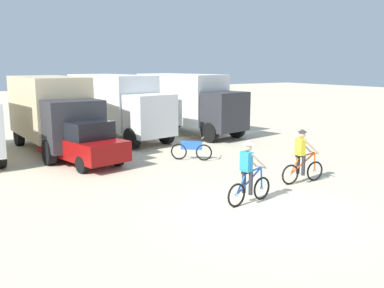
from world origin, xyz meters
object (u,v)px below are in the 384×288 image
at_px(cyclist_cowboy_hat, 302,158).
at_px(bicycle_spare, 191,151).
at_px(sedan_parked, 82,142).
at_px(cyclist_orange_shirt, 248,175).
at_px(box_truck_avon_van, 118,104).
at_px(box_truck_white_box, 188,101).
at_px(box_truck_tan_camper, 52,110).

xyz_separation_m(cyclist_cowboy_hat, bicycle_spare, (-1.25, 4.88, -0.45)).
height_order(cyclist_cowboy_hat, bicycle_spare, cyclist_cowboy_hat).
xyz_separation_m(sedan_parked, cyclist_orange_shirt, (2.39, -7.30, -0.04)).
bearing_deg(box_truck_avon_van, cyclist_orange_shirt, -95.18).
bearing_deg(box_truck_white_box, cyclist_orange_shirt, -114.02).
bearing_deg(box_truck_tan_camper, box_truck_avon_van, 19.10).
height_order(box_truck_tan_camper, box_truck_white_box, same).
height_order(box_truck_avon_van, sedan_parked, box_truck_avon_van).
bearing_deg(box_truck_tan_camper, cyclist_cowboy_hat, -60.93).
bearing_deg(box_truck_tan_camper, cyclist_orange_shirt, -76.14).
xyz_separation_m(box_truck_avon_van, sedan_parked, (-3.47, -4.62, -0.99)).
distance_m(box_truck_avon_van, bicycle_spare, 6.50).
relative_size(box_truck_white_box, cyclist_cowboy_hat, 3.88).
height_order(box_truck_avon_van, bicycle_spare, box_truck_avon_van).
bearing_deg(cyclist_cowboy_hat, cyclist_orange_shirt, -165.85).
bearing_deg(bicycle_spare, box_truck_white_box, 59.29).
relative_size(cyclist_orange_shirt, cyclist_cowboy_hat, 1.00).
distance_m(box_truck_tan_camper, cyclist_orange_shirt, 11.00).
distance_m(box_truck_tan_camper, sedan_parked, 3.49).
height_order(sedan_parked, cyclist_orange_shirt, cyclist_orange_shirt).
height_order(box_truck_white_box, bicycle_spare, box_truck_white_box).
bearing_deg(cyclist_cowboy_hat, box_truck_white_box, 78.34).
relative_size(box_truck_avon_van, bicycle_spare, 5.33).
bearing_deg(bicycle_spare, box_truck_avon_van, 95.02).
relative_size(sedan_parked, bicycle_spare, 3.39).
distance_m(box_truck_avon_van, sedan_parked, 5.86).
distance_m(box_truck_avon_van, cyclist_cowboy_hat, 11.38).
bearing_deg(box_truck_avon_van, bicycle_spare, -84.98).
bearing_deg(sedan_parked, box_truck_avon_van, 53.09).
height_order(box_truck_avon_van, box_truck_white_box, same).
bearing_deg(box_truck_tan_camper, box_truck_white_box, 5.88).
distance_m(box_truck_avon_van, cyclist_orange_shirt, 12.01).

